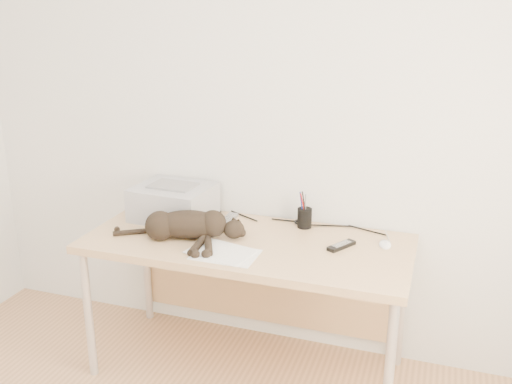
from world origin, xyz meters
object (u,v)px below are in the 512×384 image
(printer, at_px, (174,202))
(cat, at_px, (184,226))
(mug, at_px, (202,207))
(mouse, at_px, (385,243))
(desk, at_px, (253,258))
(pen_cup, at_px, (305,218))

(printer, distance_m, cat, 0.31)
(printer, relative_size, mug, 4.06)
(mouse, bearing_deg, mug, 164.39)
(printer, bearing_deg, mouse, -1.05)
(printer, bearing_deg, desk, -9.87)
(desk, height_order, printer, printer)
(mug, distance_m, pen_cup, 0.58)
(cat, distance_m, mouse, 0.98)
(pen_cup, distance_m, mouse, 0.44)
(mug, distance_m, mouse, 1.01)
(printer, distance_m, mug, 0.16)
(mug, xyz_separation_m, mouse, (1.00, -0.10, -0.03))
(cat, xyz_separation_m, mouse, (0.95, 0.23, -0.05))
(desk, height_order, mug, mug)
(printer, xyz_separation_m, mug, (0.13, 0.08, -0.04))
(desk, distance_m, cat, 0.40)
(cat, bearing_deg, printer, 109.07)
(cat, height_order, mouse, cat)
(cat, bearing_deg, mug, 81.64)
(desk, xyz_separation_m, cat, (-0.30, -0.17, 0.20))
(mug, bearing_deg, printer, -147.43)
(mug, bearing_deg, pen_cup, 0.40)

